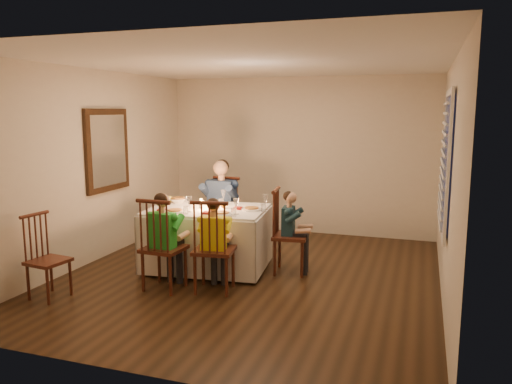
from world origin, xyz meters
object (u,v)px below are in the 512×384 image
(chair_extra, at_px, (51,298))
(chair_near_left, at_px, (165,288))
(serving_bowl, at_px, (178,200))
(chair_adult, at_px, (222,250))
(child_teal, at_px, (290,272))
(child_yellow, at_px, (215,291))
(adult, at_px, (222,250))
(chair_near_right, at_px, (215,291))
(child_green, at_px, (165,288))
(chair_end, at_px, (290,272))
(dining_table, at_px, (208,226))

(chair_extra, bearing_deg, chair_near_left, -50.92)
(chair_extra, distance_m, serving_bowl, 2.09)
(chair_adult, distance_m, chair_extra, 2.59)
(chair_adult, distance_m, child_teal, 1.39)
(chair_near_left, distance_m, child_yellow, 0.59)
(adult, distance_m, serving_bowl, 1.07)
(chair_near_right, bearing_deg, chair_adult, -78.98)
(adult, distance_m, child_yellow, 1.67)
(child_green, bearing_deg, chair_end, -136.85)
(chair_near_left, bearing_deg, child_green, -0.00)
(dining_table, height_order, chair_extra, dining_table)
(chair_adult, bearing_deg, serving_bowl, -124.41)
(chair_adult, bearing_deg, adult, -177.37)
(chair_adult, bearing_deg, chair_near_left, -87.67)
(chair_extra, bearing_deg, child_yellow, -57.27)
(chair_near_left, relative_size, adult, 0.80)
(serving_bowl, bearing_deg, chair_near_left, -70.68)
(chair_end, xyz_separation_m, child_teal, (0.00, 0.00, 0.00))
(dining_table, distance_m, child_teal, 1.23)
(dining_table, relative_size, chair_adult, 1.51)
(chair_end, bearing_deg, chair_near_right, 137.95)
(chair_near_right, relative_size, child_yellow, 1.00)
(chair_near_left, xyz_separation_m, chair_end, (1.23, 1.04, 0.00))
(child_green, relative_size, child_teal, 1.08)
(child_yellow, bearing_deg, chair_end, -134.28)
(chair_end, relative_size, adult, 0.80)
(serving_bowl, bearing_deg, chair_adult, 52.95)
(chair_near_left, distance_m, serving_bowl, 1.47)
(chair_adult, bearing_deg, chair_end, -25.62)
(chair_adult, xyz_separation_m, chair_extra, (-1.07, -2.35, 0.00))
(dining_table, distance_m, chair_extra, 2.04)
(chair_near_right, height_order, child_yellow, child_yellow)
(adult, relative_size, child_yellow, 1.24)
(serving_bowl, bearing_deg, dining_table, -25.54)
(dining_table, bearing_deg, chair_extra, -134.87)
(dining_table, xyz_separation_m, chair_near_left, (-0.16, -0.88, -0.57))
(chair_near_left, relative_size, child_green, 0.96)
(chair_end, distance_m, adult, 1.39)
(chair_near_left, xyz_separation_m, adult, (0.01, 1.69, 0.00))
(dining_table, distance_m, serving_bowl, 0.67)
(chair_extra, distance_m, child_teal, 2.85)
(chair_near_left, relative_size, child_yellow, 1.00)
(child_teal, xyz_separation_m, serving_bowl, (-1.63, 0.11, 0.82))
(chair_near_right, bearing_deg, chair_end, -134.28)
(dining_table, xyz_separation_m, child_teal, (1.07, 0.16, -0.57))
(chair_near_left, bearing_deg, chair_extra, 34.77)
(dining_table, height_order, chair_adult, dining_table)
(dining_table, relative_size, child_green, 1.45)
(chair_near_right, bearing_deg, child_yellow, -8.78)
(chair_end, bearing_deg, dining_table, 91.72)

